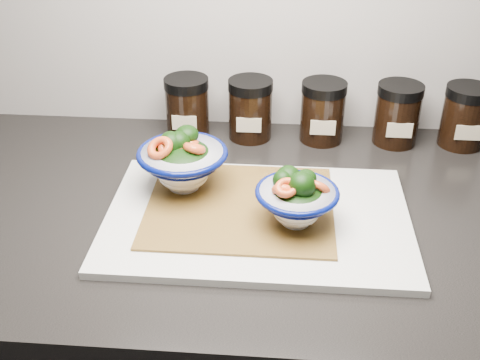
# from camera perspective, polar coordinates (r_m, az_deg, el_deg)

# --- Properties ---
(countertop) EXTENTS (3.50, 0.60, 0.04)m
(countertop) POSITION_cam_1_polar(r_m,az_deg,el_deg) (0.95, 8.68, -3.91)
(countertop) COLOR black
(countertop) RESTS_ON cabinet
(cutting_board) EXTENTS (0.45, 0.30, 0.01)m
(cutting_board) POSITION_cam_1_polar(r_m,az_deg,el_deg) (0.90, 1.67, -3.66)
(cutting_board) COLOR silver
(cutting_board) RESTS_ON countertop
(bamboo_mat) EXTENTS (0.28, 0.24, 0.00)m
(bamboo_mat) POSITION_cam_1_polar(r_m,az_deg,el_deg) (0.91, 0.00, -2.48)
(bamboo_mat) COLOR olive
(bamboo_mat) RESTS_ON cutting_board
(bowl_left) EXTENTS (0.14, 0.14, 0.10)m
(bowl_left) POSITION_cam_1_polar(r_m,az_deg,el_deg) (0.94, -5.53, 1.76)
(bowl_left) COLOR white
(bowl_left) RESTS_ON bamboo_mat
(bowl_right) EXTENTS (0.12, 0.12, 0.09)m
(bowl_right) POSITION_cam_1_polar(r_m,az_deg,el_deg) (0.86, 5.39, -1.79)
(bowl_right) COLOR white
(bowl_right) RESTS_ON bamboo_mat
(spice_jar_a) EXTENTS (0.08, 0.08, 0.11)m
(spice_jar_a) POSITION_cam_1_polar(r_m,az_deg,el_deg) (1.13, -5.02, 6.92)
(spice_jar_a) COLOR black
(spice_jar_a) RESTS_ON countertop
(spice_jar_b) EXTENTS (0.08, 0.08, 0.11)m
(spice_jar_b) POSITION_cam_1_polar(r_m,az_deg,el_deg) (1.12, 0.98, 6.74)
(spice_jar_b) COLOR black
(spice_jar_b) RESTS_ON countertop
(spice_jar_c) EXTENTS (0.08, 0.08, 0.11)m
(spice_jar_c) POSITION_cam_1_polar(r_m,az_deg,el_deg) (1.12, 7.84, 6.46)
(spice_jar_c) COLOR black
(spice_jar_c) RESTS_ON countertop
(spice_jar_d) EXTENTS (0.08, 0.08, 0.11)m
(spice_jar_d) POSITION_cam_1_polar(r_m,az_deg,el_deg) (1.13, 14.70, 6.08)
(spice_jar_d) COLOR black
(spice_jar_d) RESTS_ON countertop
(spice_jar_e) EXTENTS (0.08, 0.08, 0.11)m
(spice_jar_e) POSITION_cam_1_polar(r_m,az_deg,el_deg) (1.16, 20.53, 5.69)
(spice_jar_e) COLOR black
(spice_jar_e) RESTS_ON countertop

